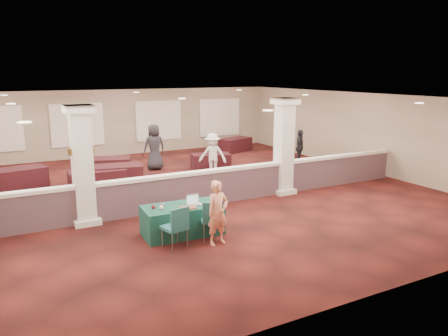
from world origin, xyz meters
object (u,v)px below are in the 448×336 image
conf_chair_main (212,217)px  attendee_d (154,147)px  woman (218,213)px  far_table_back_right (235,145)px  conf_chair_side (177,224)px  far_table_front_center (114,177)px  far_table_front_left (98,180)px  far_table_back_left (18,179)px  attendee_c (300,147)px  attendee_b (213,155)px  far_table_front_right (211,161)px  near_table (182,220)px  far_table_back_center (106,168)px

conf_chair_main → attendee_d: 8.34m
woman → far_table_back_right: size_ratio=0.90×
conf_chair_side → woman: bearing=-22.1°
conf_chair_main → far_table_front_center: size_ratio=0.51×
conf_chair_main → far_table_front_left: 6.06m
conf_chair_main → conf_chair_side: 0.95m
far_table_front_center → woman: bearing=-82.1°
conf_chair_side → attendee_d: bearing=61.5°
far_table_back_left → attendee_c: bearing=-6.3°
far_table_back_left → attendee_b: attendee_b is taller
far_table_back_right → attendee_b: bearing=-128.8°
attendee_c → far_table_front_right: bearing=125.5°
near_table → woman: size_ratio=1.26×
far_table_back_right → attendee_b: attendee_b is taller
attendee_d → far_table_front_center: bearing=42.1°
attendee_d → far_table_front_left: bearing=38.3°
far_table_back_left → attendee_d: (5.28, 0.82, 0.59)m
woman → far_table_front_center: bearing=90.4°
conf_chair_side → far_table_back_center: (0.22, 7.88, -0.22)m
near_table → far_table_back_right: (6.96, 9.62, -0.03)m
woman → far_table_front_left: 6.32m
far_table_front_left → attendee_b: (4.53, 0.20, 0.47)m
far_table_back_left → far_table_back_right: 10.78m
far_table_front_left → far_table_back_left: 2.85m
near_table → far_table_back_right: bearing=57.0°
conf_chair_main → attendee_c: (7.38, 6.15, 0.18)m
conf_chair_main → far_table_back_left: 8.36m
conf_chair_side → far_table_front_center: 6.21m
far_table_front_right → far_table_front_center: bearing=-165.9°
conf_chair_main → woman: 0.32m
near_table → far_table_front_right: 7.61m
near_table → conf_chair_main: (0.47, -0.72, 0.22)m
conf_chair_main → attendee_d: (1.40, 8.22, 0.37)m
far_table_front_left → far_table_front_right: far_table_front_left is taller
woman → near_table: bearing=109.4°
woman → far_table_front_center: woman is taller
far_table_front_center → attendee_d: size_ratio=1.03×
far_table_front_right → attendee_d: (-2.13, 1.02, 0.64)m
conf_chair_main → far_table_front_left: conf_chair_main is taller
conf_chair_side → far_table_front_right: bearing=45.7°
attendee_c → far_table_back_left: bearing=134.4°
far_table_front_center → far_table_back_right: (7.35, 4.24, -0.05)m
far_table_back_center → near_table: bearing=-87.9°
far_table_back_right → woman: bearing=-121.4°
woman → far_table_front_center: size_ratio=0.79×
attendee_b → woman: bearing=-74.5°
conf_chair_side → far_table_back_center: bearing=75.7°
far_table_front_center → attendee_b: attendee_b is taller
far_table_back_center → attendee_c: size_ratio=1.22×
far_table_front_right → far_table_back_right: (2.96, 3.14, 0.02)m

